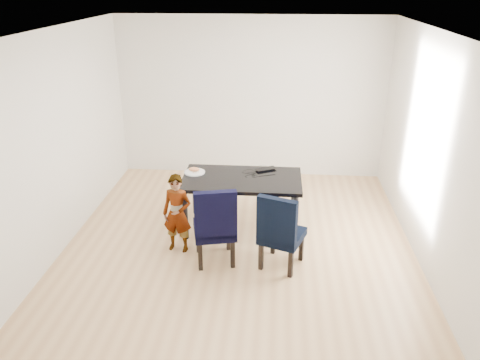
# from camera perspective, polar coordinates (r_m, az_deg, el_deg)

# --- Properties ---
(floor) EXTENTS (4.50, 5.00, 0.01)m
(floor) POSITION_cam_1_polar(r_m,az_deg,el_deg) (6.20, -0.15, -8.01)
(floor) COLOR tan
(floor) RESTS_ON ground
(ceiling) EXTENTS (4.50, 5.00, 0.01)m
(ceiling) POSITION_cam_1_polar(r_m,az_deg,el_deg) (5.31, -0.18, 17.78)
(ceiling) COLOR white
(ceiling) RESTS_ON wall_back
(wall_back) EXTENTS (4.50, 0.01, 2.70)m
(wall_back) POSITION_cam_1_polar(r_m,az_deg,el_deg) (8.01, 1.36, 9.89)
(wall_back) COLOR white
(wall_back) RESTS_ON ground
(wall_front) EXTENTS (4.50, 0.01, 2.70)m
(wall_front) POSITION_cam_1_polar(r_m,az_deg,el_deg) (3.37, -3.79, -10.56)
(wall_front) COLOR white
(wall_front) RESTS_ON ground
(wall_left) EXTENTS (0.01, 5.00, 2.70)m
(wall_left) POSITION_cam_1_polar(r_m,az_deg,el_deg) (6.21, -21.45, 4.17)
(wall_left) COLOR silver
(wall_left) RESTS_ON ground
(wall_right) EXTENTS (0.01, 5.00, 2.70)m
(wall_right) POSITION_cam_1_polar(r_m,az_deg,el_deg) (5.88, 22.35, 2.98)
(wall_right) COLOR white
(wall_right) RESTS_ON ground
(dining_table) EXTENTS (1.60, 0.90, 0.75)m
(dining_table) POSITION_cam_1_polar(r_m,az_deg,el_deg) (6.45, 0.22, -2.81)
(dining_table) COLOR black
(dining_table) RESTS_ON floor
(chair_left) EXTENTS (0.59, 0.61, 1.02)m
(chair_left) POSITION_cam_1_polar(r_m,az_deg,el_deg) (5.67, -3.15, -5.25)
(chair_left) COLOR black
(chair_left) RESTS_ON floor
(chair_right) EXTENTS (0.61, 0.63, 0.98)m
(chair_right) POSITION_cam_1_polar(r_m,az_deg,el_deg) (5.59, 5.19, -6.00)
(chair_right) COLOR black
(chair_right) RESTS_ON floor
(child) EXTENTS (0.41, 0.30, 1.03)m
(child) POSITION_cam_1_polar(r_m,az_deg,el_deg) (5.91, -7.66, -4.08)
(child) COLOR orange
(child) RESTS_ON floor
(plate) EXTENTS (0.36, 0.36, 0.02)m
(plate) POSITION_cam_1_polar(r_m,az_deg,el_deg) (6.49, -5.56, 0.95)
(plate) COLOR white
(plate) RESTS_ON dining_table
(sandwich) EXTENTS (0.16, 0.10, 0.06)m
(sandwich) POSITION_cam_1_polar(r_m,az_deg,el_deg) (6.48, -5.62, 1.30)
(sandwich) COLOR #C17445
(sandwich) RESTS_ON plate
(laptop) EXTENTS (0.35, 0.31, 0.02)m
(laptop) POSITION_cam_1_polar(r_m,az_deg,el_deg) (6.60, 2.99, 1.46)
(laptop) COLOR black
(laptop) RESTS_ON dining_table
(cable_tangle) EXTENTS (0.20, 0.20, 0.01)m
(cable_tangle) POSITION_cam_1_polar(r_m,az_deg,el_deg) (6.36, 1.33, 0.54)
(cable_tangle) COLOR black
(cable_tangle) RESTS_ON dining_table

